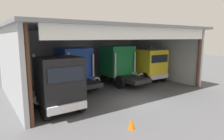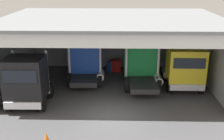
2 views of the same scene
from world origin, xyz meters
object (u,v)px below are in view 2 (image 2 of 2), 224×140
truck_black_left_bay (27,81)px  oil_drum (110,66)px  tool_cart (116,66)px  truck_green_yard_outside (141,60)px  traffic_cone (46,138)px  truck_blue_right_bay (86,58)px  truck_yellow_center_right_bay (184,67)px

truck_black_left_bay → oil_drum: truck_black_left_bay is taller
tool_cart → truck_black_left_bay: bearing=-128.2°
truck_black_left_bay → truck_green_yard_outside: (7.50, 4.08, 0.17)m
traffic_cone → tool_cart: bearing=73.3°
truck_black_left_bay → tool_cart: truck_black_left_bay is taller
oil_drum → truck_blue_right_bay: bearing=-128.8°
truck_green_yard_outside → truck_blue_right_bay: bearing=170.6°
truck_blue_right_bay → truck_green_yard_outside: truck_green_yard_outside is taller
oil_drum → tool_cart: bearing=5.1°
truck_black_left_bay → traffic_cone: (2.16, -4.16, -1.45)m
truck_green_yard_outside → oil_drum: truck_green_yard_outside is taller
truck_yellow_center_right_bay → truck_green_yard_outside: bearing=-17.2°
truck_green_yard_outside → traffic_cone: (-5.34, -8.24, -1.62)m
truck_black_left_bay → truck_blue_right_bay: (3.21, 4.71, 0.15)m
tool_cart → truck_green_yard_outside: bearing=-55.9°
oil_drum → truck_yellow_center_right_bay: bearing=-35.2°
truck_black_left_bay → truck_blue_right_bay: bearing=-124.9°
truck_green_yard_outside → truck_yellow_center_right_bay: size_ratio=1.08×
tool_cart → truck_blue_right_bay: bearing=-135.0°
oil_drum → truck_green_yard_outside: bearing=-49.4°
truck_green_yard_outside → tool_cart: (-1.99, 2.94, -1.40)m
truck_yellow_center_right_bay → oil_drum: (-5.51, 3.89, -1.25)m
truck_green_yard_outside → oil_drum: size_ratio=5.63×
truck_yellow_center_right_bay → tool_cart: (-5.02, 3.93, -1.20)m
truck_green_yard_outside → truck_black_left_bay: bearing=-152.5°
oil_drum → tool_cart: size_ratio=0.89×
truck_yellow_center_right_bay → oil_drum: 6.86m
truck_black_left_bay → traffic_cone: bearing=116.8°
oil_drum → traffic_cone: oil_drum is taller
truck_black_left_bay → truck_yellow_center_right_bay: truck_yellow_center_right_bay is taller
truck_blue_right_bay → truck_green_yard_outside: bearing=-10.8°
truck_blue_right_bay → oil_drum: (1.82, 2.26, -1.43)m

